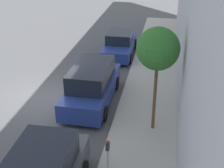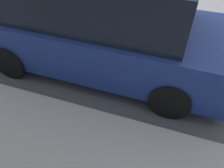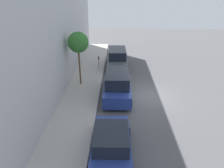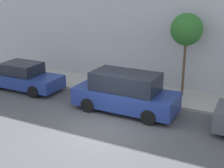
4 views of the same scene
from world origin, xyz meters
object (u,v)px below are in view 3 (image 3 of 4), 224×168
Objects in this scene: parking_meter_near at (99,62)px; parked_minivan_nearest at (117,59)px; street_tree at (78,43)px; parked_sedan_third at (111,145)px; parked_minivan_second at (117,85)px.

parked_minivan_nearest is at bearing -139.40° from parking_meter_near.
street_tree reaches higher than parked_minivan_nearest.
parking_meter_near reaches higher than parked_sedan_third.
parked_minivan_nearest is 6.57m from parked_minivan_second.
parked_minivan_second is 3.35× the size of parking_meter_near.
parked_sedan_third is (0.23, 13.07, -0.20)m from parked_minivan_nearest.
parked_minivan_second is (-0.03, 6.57, -0.00)m from parked_minivan_nearest.
parked_minivan_second is 5.38m from parking_meter_near.
parked_minivan_nearest is 2.30m from parking_meter_near.
parked_minivan_second is at bearing 90.30° from parked_minivan_nearest.
parked_minivan_second reaches higher than parked_sedan_third.
parking_meter_near is at bearing -82.53° from parked_sedan_third.
parked_sedan_third is at bearing 108.26° from street_tree.
street_tree reaches higher than parked_minivan_second.
parked_sedan_third is 9.32m from street_tree.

